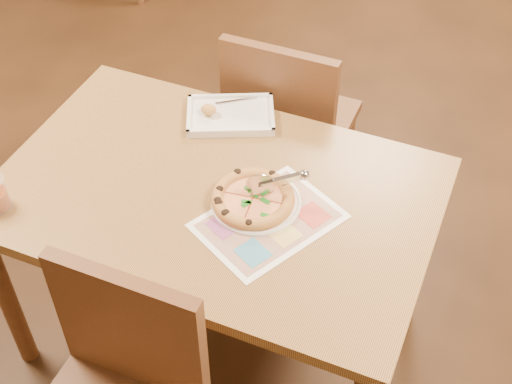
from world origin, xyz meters
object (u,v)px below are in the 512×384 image
at_px(plate, 256,202).
at_px(chair_near, 118,384).
at_px(dining_table, 216,210).
at_px(menu, 269,221).
at_px(appetizer_tray, 229,116).
at_px(pizza_cutter, 275,182).
at_px(pizza, 253,199).
at_px(chair_far, 286,114).

bearing_deg(plate, chair_near, -102.82).
relative_size(dining_table, menu, 3.34).
height_order(plate, appetizer_tray, appetizer_tray).
relative_size(plate, pizza_cutter, 1.63).
bearing_deg(dining_table, pizza, -5.60).
xyz_separation_m(chair_far, plate, (0.14, -0.61, 0.16)).
xyz_separation_m(plate, menu, (0.06, -0.05, -0.00)).
xyz_separation_m(chair_near, plate, (0.14, 0.60, 0.16)).
bearing_deg(plate, appetizer_tray, 125.51).
distance_m(dining_table, chair_near, 0.61).
bearing_deg(dining_table, appetizer_tray, 107.16).
xyz_separation_m(chair_near, menu, (0.19, 0.55, 0.16)).
bearing_deg(plate, pizza_cutter, 23.41).
height_order(dining_table, appetizer_tray, appetizer_tray).
xyz_separation_m(dining_table, appetizer_tray, (-0.10, 0.32, 0.10)).
bearing_deg(dining_table, chair_far, 90.00).
height_order(chair_near, pizza_cutter, chair_near).
bearing_deg(chair_far, appetizer_tray, 70.11).
height_order(chair_near, plate, chair_near).
bearing_deg(plate, chair_far, 102.59).
height_order(dining_table, chair_near, chair_near).
bearing_deg(plate, menu, -39.39).
bearing_deg(dining_table, chair_near, -90.00).
distance_m(dining_table, pizza_cutter, 0.25).
relative_size(chair_near, pizza_cutter, 2.92).
distance_m(plate, menu, 0.08).
height_order(chair_near, menu, chair_near).
relative_size(pizza_cutter, appetizer_tray, 0.47).
bearing_deg(pizza_cutter, dining_table, 162.97).
relative_size(chair_far, plate, 1.79).
bearing_deg(chair_far, menu, 106.54).
relative_size(chair_far, appetizer_tray, 1.38).
bearing_deg(pizza_cutter, appetizer_tray, 110.83).
relative_size(dining_table, appetizer_tray, 3.82).
bearing_deg(chair_far, dining_table, 90.00).
bearing_deg(appetizer_tray, chair_far, 70.11).
bearing_deg(dining_table, pizza_cutter, 4.68).
xyz_separation_m(dining_table, chair_far, (-0.00, 0.60, -0.07)).
xyz_separation_m(pizza, appetizer_tray, (-0.23, 0.34, -0.02)).
height_order(appetizer_tray, menu, appetizer_tray).
bearing_deg(appetizer_tray, dining_table, -72.84).
relative_size(pizza, pizza_cutter, 1.52).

